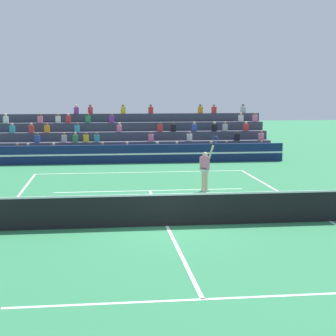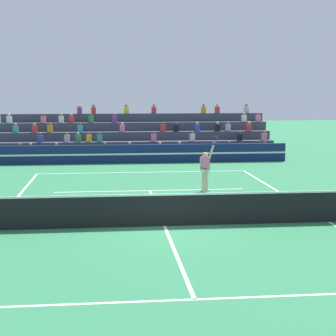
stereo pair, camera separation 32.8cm
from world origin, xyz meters
name	(u,v)px [view 2 (the right image)]	position (x,y,z in m)	size (l,w,h in m)	color
ground_plane	(164,226)	(0.00, 0.00, 0.00)	(120.00, 120.00, 0.00)	#2D7A4C
court_lines	(164,226)	(0.00, 0.00, 0.00)	(11.10, 23.90, 0.01)	white
tennis_net	(164,210)	(0.00, 0.00, 0.54)	(12.00, 0.10, 1.10)	slate
sponsor_banner_wall	(138,154)	(0.00, 15.75, 0.55)	(18.00, 0.26, 1.10)	navy
bleacher_stand	(135,140)	(0.00, 19.55, 1.02)	(17.64, 4.75, 3.38)	#383D4C
tennis_player	(205,169)	(2.37, 5.98, 0.99)	(0.69, 0.81, 2.48)	beige
tennis_ball	(139,202)	(-0.60, 3.81, 0.03)	(0.07, 0.07, 0.07)	#C6DB33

